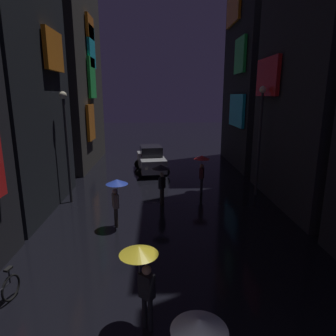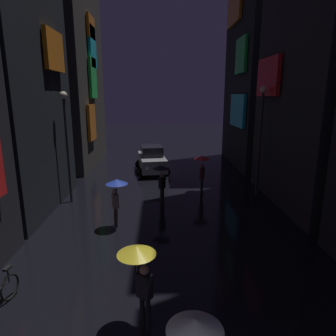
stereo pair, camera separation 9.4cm
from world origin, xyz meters
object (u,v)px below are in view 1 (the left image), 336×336
Objects in this scene: car_distant at (151,160)px; streetlamp_right_far at (260,129)px; pedestrian_foreground_right_red at (202,164)px; pedestrian_foreground_left_yellow at (141,265)px; pedestrian_midstreet_centre_black at (161,173)px; streetlamp_left_far at (66,135)px; pedestrian_near_crossing_blue at (116,190)px.

streetlamp_right_far is (5.94, -5.26, 2.73)m from car_distant.
pedestrian_foreground_left_yellow is at bearing -105.74° from pedestrian_foreground_right_red.
pedestrian_foreground_right_red is 0.36× the size of streetlamp_right_far.
pedestrian_foreground_left_yellow is 14.95m from car_distant.
streetlamp_left_far is at bearing 172.14° from pedestrian_midstreet_centre_black.
pedestrian_near_crossing_blue is 1.00× the size of pedestrian_midstreet_centre_black.
pedestrian_foreground_left_yellow is 11.49m from streetlamp_right_far.
pedestrian_foreground_left_yellow is at bearing -93.97° from pedestrian_midstreet_centre_black.
streetlamp_right_far reaches higher than pedestrian_foreground_right_red.
pedestrian_near_crossing_blue is at bearing 102.99° from pedestrian_foreground_left_yellow.
streetlamp_left_far is (-4.06, -6.09, 2.57)m from car_distant.
pedestrian_foreground_right_red is 3.63m from streetlamp_right_far.
pedestrian_midstreet_centre_black is at bearing -138.26° from pedestrian_foreground_right_red.
pedestrian_midstreet_centre_black is 0.49× the size of car_distant.
pedestrian_near_crossing_blue is 5.78m from pedestrian_foreground_left_yellow.
pedestrian_near_crossing_blue is 0.38× the size of streetlamp_left_far.
pedestrian_midstreet_centre_black is at bearing -84.62° from car_distant.
streetlamp_right_far reaches higher than pedestrian_near_crossing_blue.
streetlamp_left_far reaches higher than car_distant.
pedestrian_near_crossing_blue is at bearing -97.56° from car_distant.
pedestrian_foreground_right_red reaches higher than car_distant.
pedestrian_near_crossing_blue is 1.00× the size of pedestrian_foreground_left_yellow.
pedestrian_near_crossing_blue is at bearing -126.07° from pedestrian_midstreet_centre_black.
pedestrian_foreground_left_yellow is 1.00× the size of pedestrian_midstreet_centre_black.
pedestrian_foreground_left_yellow is at bearing -77.01° from pedestrian_near_crossing_blue.
pedestrian_near_crossing_blue is 3.17m from pedestrian_midstreet_centre_black.
car_distant is at bearing 95.38° from pedestrian_midstreet_centre_black.
streetlamp_right_far is (5.31, 1.48, 1.98)m from pedestrian_midstreet_centre_black.
pedestrian_foreground_left_yellow and pedestrian_midstreet_centre_black have the same top height.
pedestrian_near_crossing_blue is 9.41m from car_distant.
pedestrian_near_crossing_blue is at bearing -150.62° from streetlamp_right_far.
streetlamp_left_far is (-4.12, 8.84, 1.83)m from pedestrian_foreground_left_yellow.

